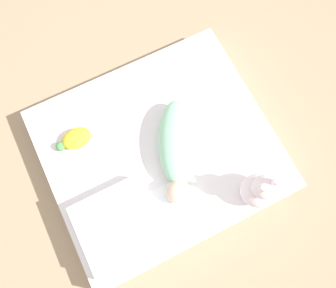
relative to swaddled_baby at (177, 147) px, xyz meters
The scene contains 7 objects.
ground_plane 0.26m from the swaddled_baby, 36.96° to the right, with size 12.00×12.00×0.00m, color #9E8466.
bed_mattress 0.19m from the swaddled_baby, 36.96° to the right, with size 1.23×1.08×0.16m.
burp_cloth 0.28m from the swaddled_baby, 62.02° to the left, with size 0.23×0.20×0.02m.
swaddled_baby is the anchor object (origin of this frame).
pillow 0.51m from the swaddled_baby, 26.64° to the left, with size 0.37×0.39×0.09m.
bunny_plush 0.47m from the swaddled_baby, 123.88° to the left, with size 0.17×0.17×0.32m.
turtle_plush 0.56m from the swaddled_baby, 32.42° to the right, with size 0.20×0.12×0.08m.
Camera 1 is at (0.16, 0.43, 1.90)m, focal length 35.00 mm.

